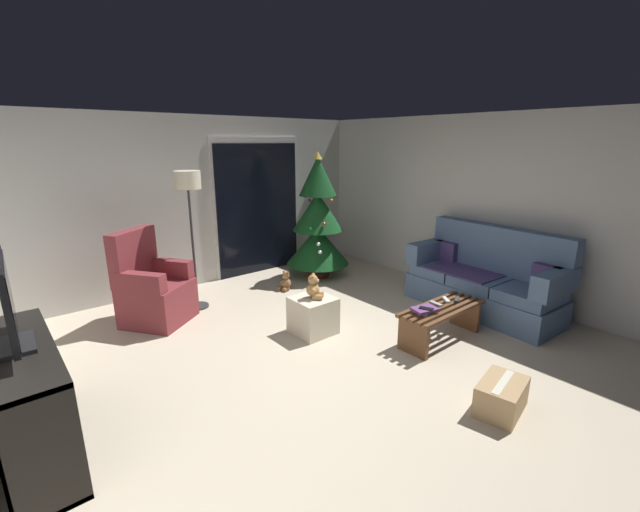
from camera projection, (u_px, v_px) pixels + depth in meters
ground_plane at (334, 356)px, 4.22m from camera, size 7.00×7.00×0.00m
wall_back at (198, 202)px, 6.14m from camera, size 5.72×0.12×2.50m
wall_right at (489, 208)px, 5.66m from camera, size 0.12×6.00×2.50m
patio_door_frame at (258, 206)px, 6.74m from camera, size 1.60×0.02×2.20m
patio_door_glass at (259, 210)px, 6.74m from camera, size 1.50×0.02×2.10m
couch at (485, 280)px, 5.30m from camera, size 0.90×1.99×1.08m
coffee_table at (441, 318)px, 4.51m from camera, size 1.10×0.40×0.40m
remote_white at (446, 300)px, 4.63m from camera, size 0.13×0.15×0.02m
remote_graphite at (457, 299)px, 4.65m from camera, size 0.16×0.11×0.02m
remote_silver at (436, 304)px, 4.52m from camera, size 0.06×0.16×0.02m
book_stack at (425, 310)px, 4.30m from camera, size 0.29×0.24×0.06m
cell_phone at (426, 309)px, 4.26m from camera, size 0.12×0.16×0.01m
christmas_tree at (318, 223)px, 6.51m from camera, size 1.00×1.00×1.99m
armchair at (153, 290)px, 4.95m from camera, size 0.95×0.96×1.13m
floor_lamp at (188, 194)px, 5.08m from camera, size 0.32×0.32×1.78m
media_shelf at (25, 409)px, 2.77m from camera, size 0.40×1.40×0.82m
television at (8, 303)px, 2.63m from camera, size 0.22×0.84×0.61m
ottoman at (313, 315)px, 4.70m from camera, size 0.44×0.44×0.42m
teddy_bear_honey at (314, 288)px, 4.61m from camera, size 0.21×0.22×0.29m
teddy_bear_chestnut_by_tree at (286, 282)px, 6.09m from camera, size 0.21×0.20×0.29m
cardboard_box_taped_mid_floor at (501, 396)px, 3.34m from camera, size 0.52×0.39×0.26m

